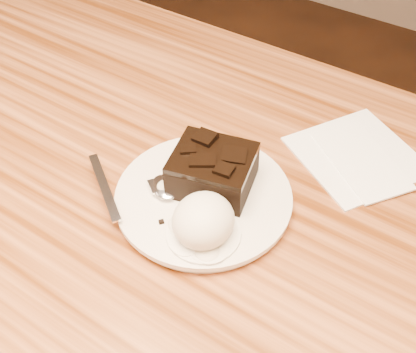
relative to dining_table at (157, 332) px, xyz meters
The scene contains 10 objects.
dining_table is the anchor object (origin of this frame).
plate 0.39m from the dining_table, 19.94° to the left, with size 0.22×0.22×0.02m, color silver.
brownie 0.43m from the dining_table, 30.67° to the left, with size 0.09×0.08×0.04m, color black.
ice_cream_scoop 0.43m from the dining_table, ahead, with size 0.07×0.07×0.06m, color white.
melt_puddle 0.41m from the dining_table, ahead, with size 0.09×0.09×0.00m, color white.
spoon 0.40m from the dining_table, 11.70° to the left, with size 0.03×0.18×0.01m, color silver, non-canonical shape.
napkin 0.48m from the dining_table, 45.93° to the left, with size 0.15×0.15×0.01m, color white.
crumb_a 0.40m from the dining_table, 26.11° to the right, with size 0.01×0.01×0.00m, color black.
crumb_b 0.41m from the dining_table, 20.96° to the left, with size 0.01×0.01×0.00m, color black.
crumb_c 0.40m from the dining_table, 26.87° to the left, with size 0.01×0.00×0.00m, color black.
Camera 1 is at (0.32, -0.32, 1.23)m, focal length 44.17 mm.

